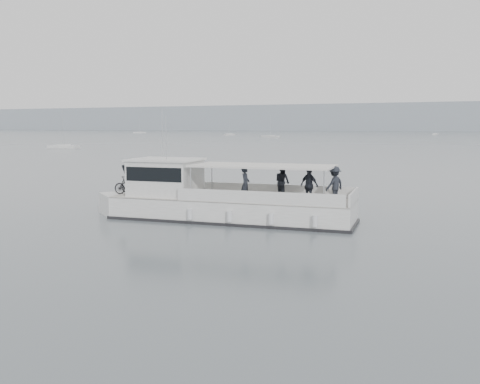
% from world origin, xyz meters
% --- Properties ---
extents(ground, '(1400.00, 1400.00, 0.00)m').
position_xyz_m(ground, '(0.00, 0.00, 0.00)').
color(ground, '#50595F').
rests_on(ground, ground).
extents(headland, '(1400.00, 90.00, 28.00)m').
position_xyz_m(headland, '(0.00, 560.00, 14.00)').
color(headland, '#939EA8').
rests_on(headland, ground).
extents(tour_boat, '(15.40, 5.03, 6.40)m').
position_xyz_m(tour_boat, '(-5.85, -3.73, 1.05)').
color(tour_boat, white).
rests_on(tour_boat, ground).
extents(moored_fleet, '(413.65, 267.90, 10.82)m').
position_xyz_m(moored_fleet, '(-26.80, 205.51, 0.36)').
color(moored_fleet, white).
rests_on(moored_fleet, ground).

